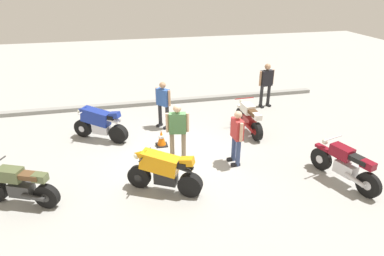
# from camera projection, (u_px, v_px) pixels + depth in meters

# --- Properties ---
(ground_plane) EXTENTS (40.00, 40.00, 0.00)m
(ground_plane) POSITION_uv_depth(u_px,v_px,m) (177.00, 157.00, 9.98)
(ground_plane) COLOR #9E9E99
(curb_edge) EXTENTS (14.00, 0.30, 0.15)m
(curb_edge) POSITION_uv_depth(u_px,v_px,m) (157.00, 102.00, 14.02)
(curb_edge) COLOR gray
(curb_edge) RESTS_ON ground
(motorcycle_orange_sportbike) EXTENTS (1.80, 1.11, 1.14)m
(motorcycle_orange_sportbike) POSITION_uv_depth(u_px,v_px,m) (163.00, 170.00, 8.22)
(motorcycle_orange_sportbike) COLOR black
(motorcycle_orange_sportbike) RESTS_ON ground
(motorcycle_blue_sportbike) EXTENTS (1.76, 1.19, 1.14)m
(motorcycle_blue_sportbike) POSITION_uv_depth(u_px,v_px,m) (99.00, 123.00, 10.83)
(motorcycle_blue_sportbike) COLOR black
(motorcycle_blue_sportbike) RESTS_ON ground
(motorcycle_cream_vintage) EXTENTS (0.70, 1.95, 1.07)m
(motorcycle_cream_vintage) POSITION_uv_depth(u_px,v_px,m) (249.00, 119.00, 11.42)
(motorcycle_cream_vintage) COLOR black
(motorcycle_cream_vintage) RESTS_ON ground
(motorcycle_maroon_cruiser) EXTENTS (0.83, 2.04, 1.09)m
(motorcycle_maroon_cruiser) POSITION_uv_depth(u_px,v_px,m) (345.00, 165.00, 8.61)
(motorcycle_maroon_cruiser) COLOR black
(motorcycle_maroon_cruiser) RESTS_ON ground
(motorcycle_olive_vintage) EXTENTS (1.85, 1.01, 1.07)m
(motorcycle_olive_vintage) POSITION_uv_depth(u_px,v_px,m) (19.00, 186.00, 7.79)
(motorcycle_olive_vintage) COLOR black
(motorcycle_olive_vintage) RESTS_ON ground
(person_in_green_shirt) EXTENTS (0.67, 0.38, 1.72)m
(person_in_green_shirt) POSITION_uv_depth(u_px,v_px,m) (178.00, 128.00, 9.51)
(person_in_green_shirt) COLOR gray
(person_in_green_shirt) RESTS_ON ground
(person_in_red_shirt) EXTENTS (0.33, 0.64, 1.62)m
(person_in_red_shirt) POSITION_uv_depth(u_px,v_px,m) (237.00, 135.00, 9.33)
(person_in_red_shirt) COLOR #384772
(person_in_red_shirt) RESTS_ON ground
(person_in_black_shirt) EXTENTS (0.68, 0.38, 1.78)m
(person_in_black_shirt) POSITION_uv_depth(u_px,v_px,m) (266.00, 82.00, 13.38)
(person_in_black_shirt) COLOR #262628
(person_in_black_shirt) RESTS_ON ground
(person_in_blue_shirt) EXTENTS (0.53, 0.55, 1.66)m
(person_in_blue_shirt) POSITION_uv_depth(u_px,v_px,m) (163.00, 102.00, 11.59)
(person_in_blue_shirt) COLOR #262628
(person_in_blue_shirt) RESTS_ON ground
(traffic_cone) EXTENTS (0.36, 0.36, 0.53)m
(traffic_cone) POSITION_uv_depth(u_px,v_px,m) (161.00, 138.00, 10.58)
(traffic_cone) COLOR black
(traffic_cone) RESTS_ON ground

